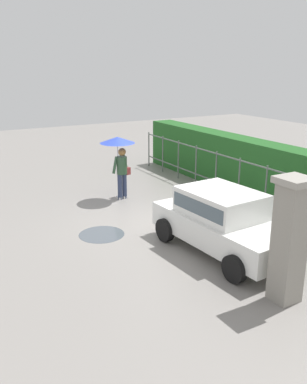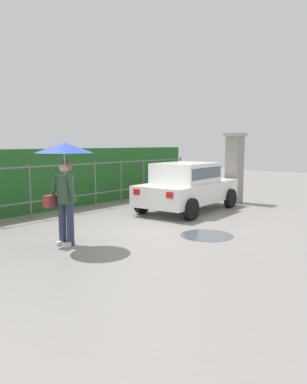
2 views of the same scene
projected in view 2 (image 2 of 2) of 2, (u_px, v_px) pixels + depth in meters
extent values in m
plane|color=gray|center=(150.00, 225.00, 9.46)|extent=(40.00, 40.00, 0.00)
cube|color=white|center=(188.00, 192.00, 11.54)|extent=(3.80, 1.88, 0.60)
cube|color=white|center=(186.00, 173.00, 11.34)|extent=(1.99, 1.56, 0.60)
cube|color=#4C5B66|center=(186.00, 172.00, 11.34)|extent=(1.84, 1.57, 0.33)
cylinder|color=black|center=(186.00, 194.00, 13.07)|extent=(0.61, 0.22, 0.60)
cylinder|color=black|center=(230.00, 198.00, 12.08)|extent=(0.61, 0.22, 0.60)
cylinder|color=black|center=(142.00, 203.00, 11.06)|extent=(0.61, 0.22, 0.60)
cylinder|color=black|center=(191.00, 209.00, 10.08)|extent=(0.61, 0.22, 0.60)
cube|color=red|center=(137.00, 192.00, 10.35)|extent=(0.07, 0.20, 0.16)
cube|color=red|center=(170.00, 195.00, 9.71)|extent=(0.07, 0.20, 0.16)
cylinder|color=#2D3856|center=(70.00, 225.00, 7.57)|extent=(0.15, 0.15, 0.86)
cylinder|color=#2D3856|center=(62.00, 224.00, 7.66)|extent=(0.15, 0.15, 0.86)
cube|color=white|center=(69.00, 244.00, 7.57)|extent=(0.26, 0.10, 0.08)
cube|color=white|center=(61.00, 243.00, 7.66)|extent=(0.26, 0.10, 0.08)
cylinder|color=#2D4C33|center=(65.00, 189.00, 7.52)|extent=(0.34, 0.34, 0.58)
sphere|color=#DBAD89|center=(65.00, 168.00, 7.47)|extent=(0.22, 0.22, 0.22)
sphere|color=olive|center=(66.00, 167.00, 7.49)|extent=(0.25, 0.25, 0.25)
cylinder|color=#2D4C33|center=(72.00, 189.00, 7.36)|extent=(0.14, 0.24, 0.56)
cylinder|color=#2D4C33|center=(54.00, 188.00, 7.54)|extent=(0.14, 0.24, 0.56)
cylinder|color=#B2B2B7|center=(65.00, 173.00, 7.36)|extent=(0.02, 0.02, 0.77)
cone|color=blue|center=(64.00, 148.00, 7.29)|extent=(1.13, 1.13, 0.20)
cube|color=maroon|center=(52.00, 201.00, 7.56)|extent=(0.37, 0.24, 0.24)
cube|color=gray|center=(234.00, 170.00, 12.98)|extent=(0.48, 0.48, 2.30)
cube|color=#9E998E|center=(235.00, 135.00, 12.82)|extent=(0.60, 0.60, 0.12)
cylinder|color=#59605B|center=(30.00, 191.00, 10.33)|extent=(0.05, 0.05, 1.50)
cylinder|color=#59605B|center=(65.00, 187.00, 11.23)|extent=(0.05, 0.05, 1.50)
cylinder|color=#59605B|center=(95.00, 184.00, 12.14)|extent=(0.05, 0.05, 1.50)
cylinder|color=#59605B|center=(121.00, 181.00, 13.04)|extent=(0.05, 0.05, 1.50)
cylinder|color=#59605B|center=(144.00, 179.00, 13.95)|extent=(0.05, 0.05, 1.50)
cylinder|color=#59605B|center=(163.00, 177.00, 14.85)|extent=(0.05, 0.05, 1.50)
cylinder|color=#59605B|center=(181.00, 175.00, 15.76)|extent=(0.05, 0.05, 1.50)
cube|color=#59605B|center=(65.00, 165.00, 11.15)|extent=(11.88, 0.03, 0.04)
cube|color=#59605B|center=(66.00, 197.00, 11.27)|extent=(11.88, 0.03, 0.04)
cube|color=#235B23|center=(47.00, 179.00, 11.80)|extent=(12.88, 0.90, 1.90)
cylinder|color=#4C545B|center=(207.00, 235.00, 8.43)|extent=(1.21, 1.21, 0.00)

